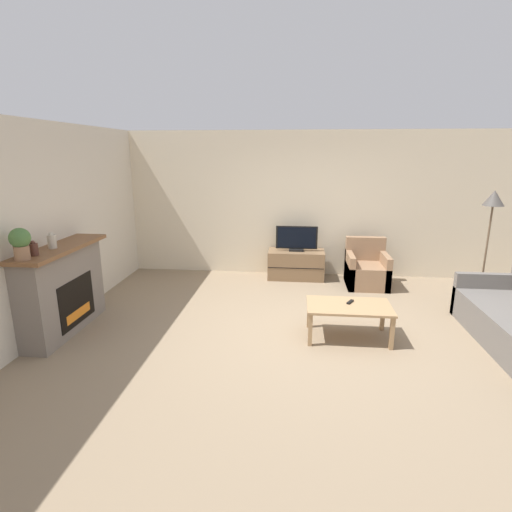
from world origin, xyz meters
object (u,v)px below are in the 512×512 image
Objects in this scene: potted_plant at (20,242)px; coffee_table at (349,309)px; tv at (297,240)px; mantel_vase_left at (34,249)px; armchair at (366,270)px; mantel_vase_centre_left at (52,241)px; floor_lamp at (492,209)px; tv_stand at (296,264)px; fireplace at (63,289)px; remote at (350,302)px.

potted_plant reaches higher than coffee_table.
coffee_table is (3.67, 0.83, -0.97)m from potted_plant.
potted_plant is 4.49m from tv.
mantel_vase_left is 0.21× the size of armchair.
mantel_vase_centre_left is 0.11× the size of floor_lamp.
tv_stand is at bearing 45.85° from mantel_vase_left.
mantel_vase_centre_left is 0.57× the size of potted_plant.
tv_stand is 3.29m from floor_lamp.
fireplace is at bearing 92.04° from mantel_vase_left.
floor_lamp reaches higher than coffee_table.
mantel_vase_centre_left reaches higher than coffee_table.
mantel_vase_centre_left reaches higher than fireplace.
tv_stand is at bearing 157.01° from floor_lamp.
mantel_vase_centre_left is 0.27× the size of tv.
fireplace is 0.67m from mantel_vase_centre_left.
remote is (0.70, -2.37, 0.19)m from tv_stand.
mantel_vase_left reaches higher than remote.
coffee_table is (3.67, 0.64, -0.84)m from mantel_vase_left.
fireplace is at bearing -151.54° from armchair.
floor_lamp is at bearing 18.16° from mantel_vase_left.
fireplace is 4.00m from tv.
armchair is at bearing 28.46° from fireplace.
mantel_vase_centre_left is 3.80m from remote.
mantel_vase_left is at bearing -134.15° from tv_stand.
remote reaches higher than coffee_table.
floor_lamp is at bearing -22.95° from tv.
armchair is (4.26, 2.31, -0.31)m from fireplace.
floor_lamp is (2.80, -1.19, 0.77)m from tv.
mantel_vase_centre_left reaches higher than armchair.
remote is 0.08× the size of floor_lamp.
armchair is at bearing 29.77° from mantel_vase_centre_left.
mantel_vase_centre_left is at bearing -165.06° from floor_lamp.
mantel_vase_centre_left is 0.19× the size of coffee_table.
armchair is at bearing 35.08° from potted_plant.
mantel_vase_left is at bearing -134.17° from tv.
coffee_table is at bearing -149.22° from floor_lamp.
tv_stand is (3.02, 2.62, -0.32)m from fireplace.
remote is 2.63m from floor_lamp.
mantel_vase_left is at bearing -146.75° from armchair.
mantel_vase_centre_left is 4.09m from tv.
floor_lamp is (5.80, 1.55, 0.26)m from mantel_vase_centre_left.
tv_stand is at bearing 40.93° from fireplace.
armchair is (4.25, 2.43, -0.97)m from mantel_vase_centre_left.
floor_lamp is at bearing -29.58° from armchair.
remote is (3.70, 0.37, -0.79)m from mantel_vase_centre_left.
mantel_vase_centre_left is at bearing 90.00° from mantel_vase_left.
mantel_vase_left is 0.17× the size of tv_stand.
mantel_vase_centre_left is 3.78m from coffee_table.
tv_stand is at bearing 135.62° from remote.
tv_stand reaches higher than coffee_table.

